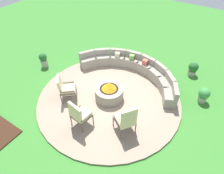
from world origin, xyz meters
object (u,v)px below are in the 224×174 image
(lounge_chair_front_right, at_px, (79,114))
(lounge_chair_back_left, at_px, (126,119))
(curved_stone_bench, at_px, (133,69))
(lounge_chair_front_left, at_px, (65,87))
(potted_plant_2, at_px, (204,95))
(fire_pit, at_px, (109,92))
(potted_plant_0, at_px, (43,60))
(potted_plant_1, at_px, (193,68))

(lounge_chair_front_right, relative_size, lounge_chair_back_left, 0.99)
(curved_stone_bench, xyz_separation_m, lounge_chair_back_left, (1.22, -2.73, 0.27))
(lounge_chair_front_left, distance_m, potted_plant_2, 5.12)
(fire_pit, xyz_separation_m, potted_plant_0, (-3.68, 0.14, 0.02))
(potted_plant_0, bearing_deg, curved_stone_bench, 23.27)
(curved_stone_bench, xyz_separation_m, potted_plant_1, (2.14, 1.47, -0.02))
(fire_pit, bearing_deg, lounge_chair_back_left, -37.29)
(lounge_chair_front_left, bearing_deg, lounge_chair_front_right, 19.01)
(lounge_chair_back_left, bearing_deg, fire_pit, 85.35)
(curved_stone_bench, relative_size, potted_plant_0, 6.82)
(fire_pit, xyz_separation_m, lounge_chair_front_right, (-0.07, -1.60, 0.28))
(lounge_chair_back_left, xyz_separation_m, potted_plant_0, (-4.96, 1.12, -0.26))
(potted_plant_0, xyz_separation_m, potted_plant_1, (5.88, 3.08, -0.04))
(fire_pit, height_order, potted_plant_1, fire_pit)
(fire_pit, height_order, potted_plant_0, fire_pit)
(fire_pit, height_order, potted_plant_2, fire_pit)
(curved_stone_bench, bearing_deg, potted_plant_2, 1.15)
(curved_stone_bench, relative_size, potted_plant_2, 7.63)
(curved_stone_bench, xyz_separation_m, lounge_chair_front_left, (-1.41, -2.63, 0.24))
(lounge_chair_back_left, relative_size, potted_plant_2, 1.85)
(curved_stone_bench, height_order, lounge_chair_front_left, lounge_chair_front_left)
(fire_pit, height_order, lounge_chair_back_left, lounge_chair_back_left)
(curved_stone_bench, height_order, potted_plant_1, curved_stone_bench)
(lounge_chair_front_left, relative_size, potted_plant_0, 1.52)
(curved_stone_bench, bearing_deg, lounge_chair_front_left, -118.17)
(fire_pit, distance_m, lounge_chair_front_right, 1.63)
(fire_pit, height_order, curved_stone_bench, fire_pit)
(potted_plant_0, height_order, potted_plant_1, potted_plant_0)
(potted_plant_1, distance_m, potted_plant_2, 1.63)
(lounge_chair_front_left, xyz_separation_m, lounge_chair_front_right, (1.27, -0.73, 0.03))
(potted_plant_0, distance_m, potted_plant_1, 6.64)
(lounge_chair_front_right, distance_m, potted_plant_0, 4.01)
(lounge_chair_front_left, xyz_separation_m, lounge_chair_back_left, (2.62, -0.10, 0.03))
(potted_plant_1, xyz_separation_m, potted_plant_2, (0.81, -1.42, 0.01))
(potted_plant_2, bearing_deg, lounge_chair_front_left, -148.28)
(potted_plant_0, bearing_deg, lounge_chair_front_left, -23.62)
(fire_pit, distance_m, curved_stone_bench, 1.75)
(lounge_chair_front_left, distance_m, lounge_chair_back_left, 2.63)
(lounge_chair_front_left, xyz_separation_m, potted_plant_0, (-2.33, 1.02, -0.23))
(lounge_chair_front_left, height_order, lounge_chair_front_right, lounge_chair_front_right)
(fire_pit, relative_size, lounge_chair_front_left, 1.04)
(fire_pit, distance_m, potted_plant_2, 3.51)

